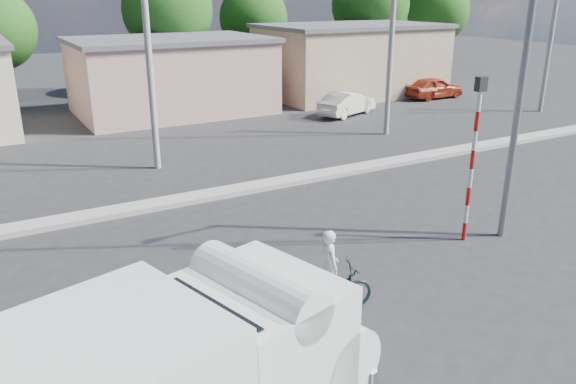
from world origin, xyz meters
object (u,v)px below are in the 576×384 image
car_cream (347,104)px  car_red (434,87)px  bicycle (329,290)px  streetlight (522,50)px  traffic_pole (474,147)px  cyclist (329,278)px

car_cream → car_red: (7.76, 1.55, 0.05)m
bicycle → streetlight: (6.11, 0.93, 4.46)m
car_red → traffic_pole: 22.10m
car_cream → bicycle: bearing=123.0°
car_red → traffic_pole: (-14.49, -16.57, 1.92)m
bicycle → car_cream: bearing=-23.5°
cyclist → traffic_pole: (5.17, 1.23, 1.83)m
cyclist → traffic_pole: 5.62m
cyclist → bicycle: bearing=0.0°
traffic_pole → streetlight: size_ratio=0.48×
traffic_pole → streetlight: bearing=-17.7°
car_cream → cyclist: bearing=123.0°
car_red → streetlight: size_ratio=0.44×
traffic_pole → bicycle: bearing=-166.7°
bicycle → streetlight: streetlight is taller
car_red → bicycle: bearing=132.1°
streetlight → cyclist: bearing=-171.4°
traffic_pole → car_red: bearing=48.8°
streetlight → bicycle: bearing=-171.4°
bicycle → car_red: car_red is taller
traffic_pole → car_cream: bearing=65.9°
car_red → streetlight: streetlight is taller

